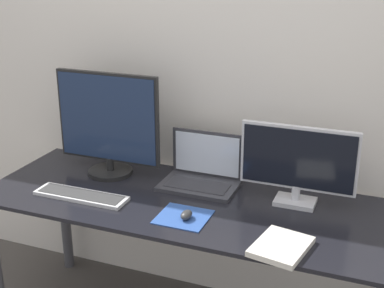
# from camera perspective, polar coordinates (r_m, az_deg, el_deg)

# --- Properties ---
(wall_back) EXTENTS (7.00, 0.05, 2.50)m
(wall_back) POSITION_cam_1_polar(r_m,az_deg,el_deg) (2.57, 2.78, 8.74)
(wall_back) COLOR silver
(wall_back) RESTS_ON ground_plane
(desk) EXTENTS (1.84, 0.69, 0.71)m
(desk) POSITION_cam_1_polar(r_m,az_deg,el_deg) (2.42, -0.65, -8.26)
(desk) COLOR black
(desk) RESTS_ON ground_plane
(monitor_left) EXTENTS (0.53, 0.22, 0.51)m
(monitor_left) POSITION_cam_1_polar(r_m,az_deg,el_deg) (2.59, -8.94, 2.05)
(monitor_left) COLOR black
(monitor_left) RESTS_ON desk
(monitor_right) EXTENTS (0.50, 0.12, 0.35)m
(monitor_right) POSITION_cam_1_polar(r_m,az_deg,el_deg) (2.31, 11.24, -1.98)
(monitor_right) COLOR silver
(monitor_right) RESTS_ON desk
(laptop) EXTENTS (0.35, 0.24, 0.24)m
(laptop) POSITION_cam_1_polar(r_m,az_deg,el_deg) (2.51, 1.10, -3.05)
(laptop) COLOR #333338
(laptop) RESTS_ON desk
(keyboard) EXTENTS (0.43, 0.12, 0.02)m
(keyboard) POSITION_cam_1_polar(r_m,az_deg,el_deg) (2.45, -11.74, -5.40)
(keyboard) COLOR silver
(keyboard) RESTS_ON desk
(mousepad) EXTENTS (0.21, 0.20, 0.00)m
(mousepad) POSITION_cam_1_polar(r_m,az_deg,el_deg) (2.23, -0.93, -7.79)
(mousepad) COLOR #2D519E
(mousepad) RESTS_ON desk
(mouse) EXTENTS (0.04, 0.07, 0.04)m
(mouse) POSITION_cam_1_polar(r_m,az_deg,el_deg) (2.20, -0.60, -7.57)
(mouse) COLOR #333333
(mouse) RESTS_ON mousepad
(book) EXTENTS (0.22, 0.26, 0.02)m
(book) POSITION_cam_1_polar(r_m,az_deg,el_deg) (2.03, 9.49, -10.74)
(book) COLOR silver
(book) RESTS_ON desk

